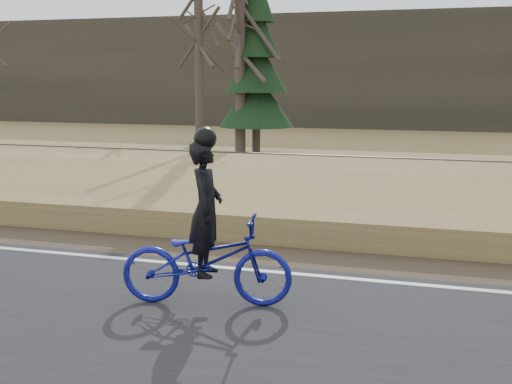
% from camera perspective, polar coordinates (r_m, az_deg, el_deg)
% --- Properties ---
extents(ground, '(120.00, 120.00, 0.00)m').
position_cam_1_polar(ground, '(9.88, -4.68, -6.55)').
color(ground, '#997B4E').
rests_on(ground, ground).
extents(road, '(120.00, 6.00, 0.06)m').
position_cam_1_polar(road, '(7.74, -12.00, -11.00)').
color(road, black).
rests_on(road, ground).
extents(edge_line, '(120.00, 0.12, 0.01)m').
position_cam_1_polar(edge_line, '(10.04, -4.24, -5.91)').
color(edge_line, silver).
rests_on(edge_line, road).
extents(shoulder, '(120.00, 1.60, 0.04)m').
position_cam_1_polar(shoulder, '(10.96, -2.25, -4.85)').
color(shoulder, '#473A2B').
rests_on(shoulder, ground).
extents(embankment, '(120.00, 5.00, 0.44)m').
position_cam_1_polar(embankment, '(13.70, 2.12, -1.15)').
color(embankment, '#997B4E').
rests_on(embankment, ground).
extents(ballast, '(120.00, 3.00, 0.45)m').
position_cam_1_polar(ballast, '(17.34, 5.59, 1.01)').
color(ballast, slate).
rests_on(ballast, ground).
extents(railroad, '(120.00, 2.40, 0.29)m').
position_cam_1_polar(railroad, '(17.30, 5.61, 2.01)').
color(railroad, black).
rests_on(railroad, ballast).
extents(treeline_backdrop, '(120.00, 4.00, 6.00)m').
position_cam_1_polar(treeline_backdrop, '(38.94, 12.85, 9.43)').
color(treeline_backdrop, '#383328').
rests_on(treeline_backdrop, ground).
extents(cyclist, '(2.08, 1.09, 2.06)m').
position_cam_1_polar(cyclist, '(8.26, -3.99, -4.62)').
color(cyclist, navy).
rests_on(cyclist, road).
extents(bare_tree_left, '(0.36, 0.36, 7.30)m').
position_cam_1_polar(bare_tree_left, '(29.24, -4.59, 11.06)').
color(bare_tree_left, '#453B33').
rests_on(bare_tree_left, ground).
extents(bare_tree_near_left, '(0.36, 0.36, 7.75)m').
position_cam_1_polar(bare_tree_near_left, '(24.37, -1.29, 12.00)').
color(bare_tree_near_left, '#453B33').
rests_on(bare_tree_near_left, ground).
extents(conifer, '(2.60, 2.60, 6.40)m').
position_cam_1_polar(conifer, '(24.83, 0.02, 10.00)').
color(conifer, '#453B33').
rests_on(conifer, ground).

